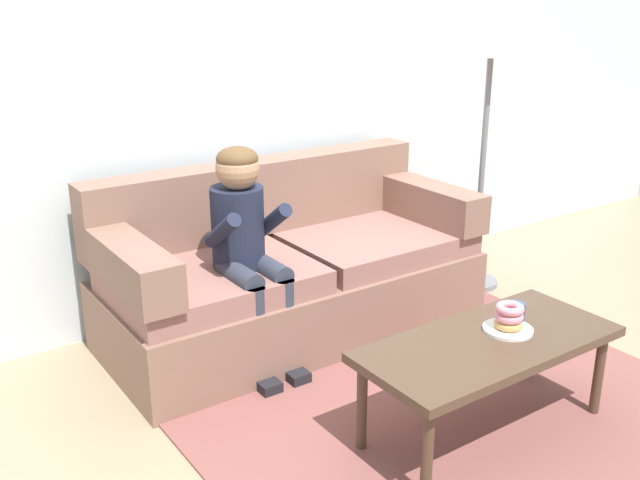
% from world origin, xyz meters
% --- Properties ---
extents(ground, '(10.00, 10.00, 0.00)m').
position_xyz_m(ground, '(0.00, 0.00, 0.00)').
color(ground, '#9E896B').
extents(wall_back, '(8.00, 0.10, 2.80)m').
position_xyz_m(wall_back, '(0.00, 1.40, 1.40)').
color(wall_back, silver).
rests_on(wall_back, ground).
extents(area_rug, '(2.25, 1.95, 0.01)m').
position_xyz_m(area_rug, '(0.00, -0.25, 0.01)').
color(area_rug, brown).
rests_on(area_rug, ground).
extents(couch, '(2.03, 0.90, 0.90)m').
position_xyz_m(couch, '(-0.14, 0.84, 0.33)').
color(couch, '#846051').
rests_on(couch, ground).
extents(coffee_table, '(1.13, 0.51, 0.44)m').
position_xyz_m(coffee_table, '(0.01, -0.47, 0.39)').
color(coffee_table, '#4C3828').
rests_on(coffee_table, ground).
extents(person_child, '(0.34, 0.58, 1.10)m').
position_xyz_m(person_child, '(-0.51, 0.64, 0.67)').
color(person_child, '#1E2338').
rests_on(person_child, ground).
extents(plate, '(0.21, 0.21, 0.01)m').
position_xyz_m(plate, '(0.13, -0.46, 0.44)').
color(plate, white).
rests_on(plate, coffee_table).
extents(donut, '(0.13, 0.13, 0.04)m').
position_xyz_m(donut, '(0.13, -0.46, 0.47)').
color(donut, tan).
rests_on(donut, plate).
extents(donut_second, '(0.13, 0.13, 0.04)m').
position_xyz_m(donut_second, '(0.13, -0.46, 0.50)').
color(donut_second, pink).
rests_on(donut_second, donut).
extents(donut_third, '(0.17, 0.17, 0.04)m').
position_xyz_m(donut_third, '(0.13, -0.46, 0.54)').
color(donut_third, pink).
rests_on(donut_third, donut_second).
extents(mug, '(0.08, 0.08, 0.09)m').
position_xyz_m(mug, '(0.22, -0.42, 0.48)').
color(mug, '#334C72').
rests_on(mug, coffee_table).
extents(toy_controller, '(0.23, 0.09, 0.05)m').
position_xyz_m(toy_controller, '(0.26, 0.15, 0.03)').
color(toy_controller, red).
rests_on(toy_controller, ground).
extents(floor_lamp, '(0.34, 0.34, 1.69)m').
position_xyz_m(floor_lamp, '(1.19, 0.72, 1.40)').
color(floor_lamp, slate).
rests_on(floor_lamp, ground).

